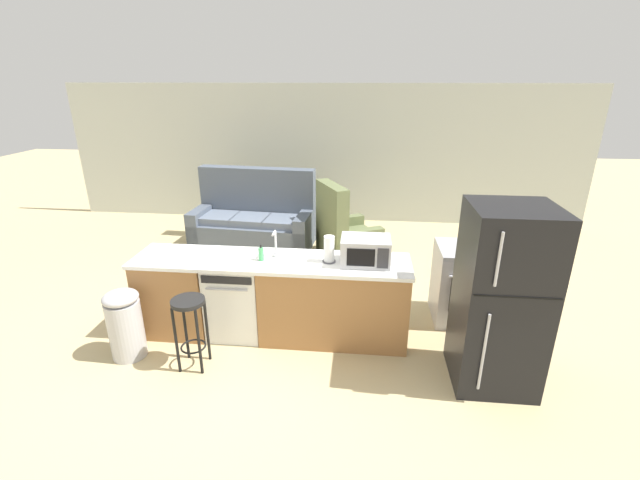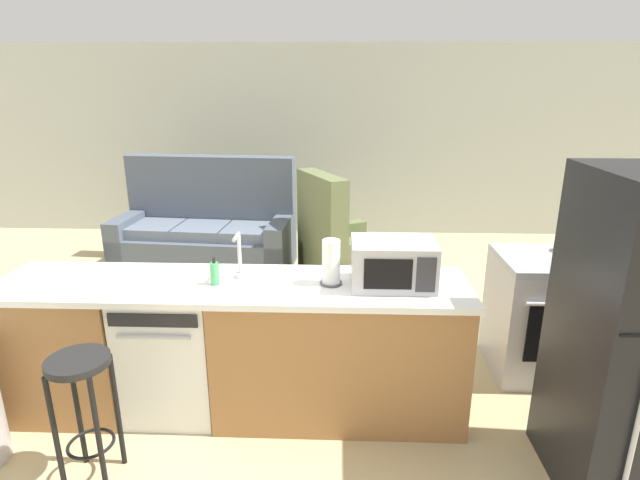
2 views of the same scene
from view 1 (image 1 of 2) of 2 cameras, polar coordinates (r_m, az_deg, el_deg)
The scene contains 15 objects.
ground_plane at distance 4.99m, azimuth -7.88°, elevation -12.01°, with size 24.00×24.00×0.00m, color tan.
wall_back at distance 8.41m, azimuth 0.38°, elevation 11.34°, with size 10.00×0.06×2.60m.
kitchen_counter at distance 4.73m, azimuth -5.29°, elevation -7.97°, with size 2.94×0.66×0.90m.
dishwasher at distance 4.84m, azimuth -11.04°, elevation -7.56°, with size 0.58×0.61×0.84m.
stove_range at distance 5.28m, azimuth 19.15°, elevation -5.52°, with size 0.76×0.68×0.90m.
refrigerator at distance 4.16m, azimuth 22.99°, elevation -7.21°, with size 0.72×0.73×1.71m.
microwave at distance 4.38m, azimuth 6.08°, elevation -1.44°, with size 0.50×0.37×0.28m.
sink_faucet at distance 4.54m, azimuth -5.96°, elevation -0.72°, with size 0.07×0.18×0.30m.
paper_towel_roll at distance 4.40m, azimuth 1.22°, elevation -1.26°, with size 0.14×0.14×0.28m.
soap_bottle at distance 4.50m, azimuth -7.86°, elevation -1.85°, with size 0.06×0.06×0.18m.
kettle at distance 5.24m, azimuth 21.33°, elevation 0.34°, with size 0.21×0.17×0.19m.
bar_stool at distance 4.34m, azimuth -16.96°, elevation -9.99°, with size 0.32×0.32×0.74m.
trash_bin at distance 4.80m, azimuth -24.56°, elevation -10.08°, with size 0.35×0.35×0.74m.
couch at distance 7.40m, azimuth -8.69°, elevation 2.51°, with size 2.07×1.06×1.27m.
armchair at distance 6.75m, azimuth 3.12°, elevation 0.51°, with size 1.10×1.12×1.20m.
Camera 1 is at (1.09, -4.06, 2.70)m, focal length 24.00 mm.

